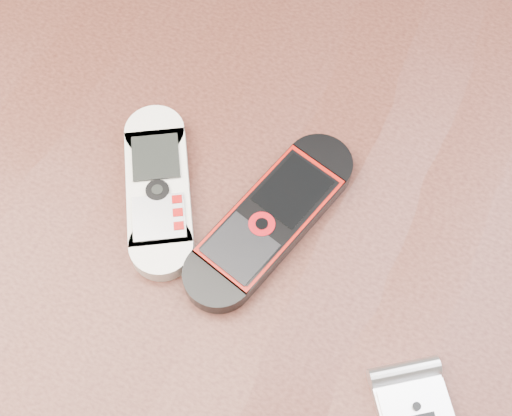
{
  "coord_description": "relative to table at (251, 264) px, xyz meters",
  "views": [
    {
      "loc": [
        0.1,
        -0.21,
        1.23
      ],
      "look_at": [
        0.01,
        0.0,
        0.76
      ],
      "focal_mm": 50.0,
      "sensor_mm": 36.0,
      "label": 1
    }
  ],
  "objects": [
    {
      "name": "table",
      "position": [
        0.0,
        0.0,
        0.0
      ],
      "size": [
        1.2,
        0.8,
        0.75
      ],
      "color": "black",
      "rests_on": "ground"
    },
    {
      "name": "nokia_black_red",
      "position": [
        0.02,
        -0.0,
        0.11
      ],
      "size": [
        0.09,
        0.17,
        0.02
      ],
      "primitive_type": "cube",
      "rotation": [
        0.0,
        0.0,
        -0.27
      ],
      "color": "black",
      "rests_on": "table"
    },
    {
      "name": "nokia_white",
      "position": [
        -0.07,
        -0.01,
        0.11
      ],
      "size": [
        0.11,
        0.15,
        0.02
      ],
      "primitive_type": "cube",
      "rotation": [
        0.0,
        0.0,
        0.53
      ],
      "color": "silver",
      "rests_on": "table"
    },
    {
      "name": "ground",
      "position": [
        0.0,
        0.0,
        -0.64
      ],
      "size": [
        4.0,
        4.0,
        0.0
      ],
      "primitive_type": "plane",
      "color": "#472B19",
      "rests_on": "ground"
    }
  ]
}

